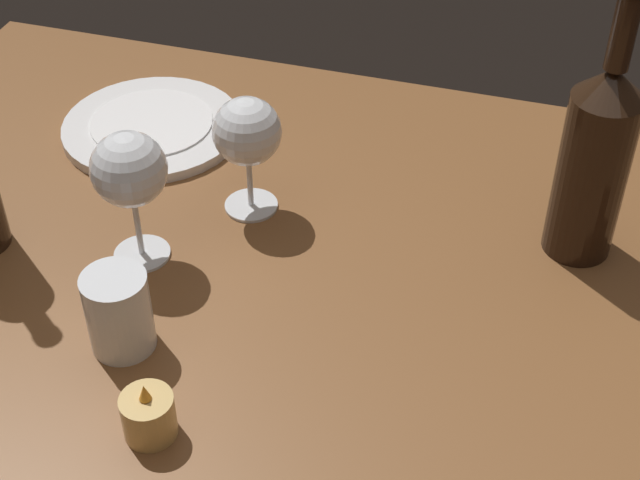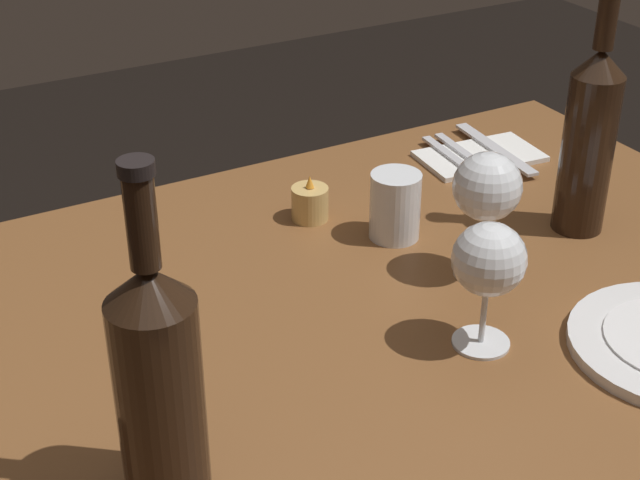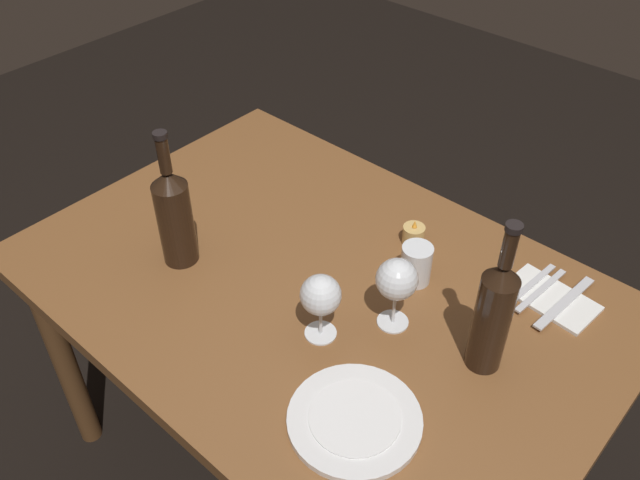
{
  "view_description": "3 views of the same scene",
  "coord_description": "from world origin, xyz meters",
  "px_view_note": "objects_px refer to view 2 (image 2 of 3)",
  "views": [
    {
      "loc": [
        -0.24,
        0.76,
        1.48
      ],
      "look_at": [
        -0.01,
        -0.0,
        0.8
      ],
      "focal_mm": 53.73,
      "sensor_mm": 36.0,
      "label": 1
    },
    {
      "loc": [
        -0.48,
        -0.8,
        1.38
      ],
      "look_at": [
        -0.02,
        0.05,
        0.83
      ],
      "focal_mm": 54.01,
      "sensor_mm": 36.0,
      "label": 2
    },
    {
      "loc": [
        0.72,
        -0.79,
        1.78
      ],
      "look_at": [
        0.01,
        0.01,
        0.86
      ],
      "focal_mm": 37.79,
      "sensor_mm": 36.0,
      "label": 3
    }
  ],
  "objects_px": {
    "folded_napkin": "(480,156)",
    "fork_outer": "(454,159)",
    "wine_bottle": "(158,378)",
    "wine_bottle_second": "(589,136)",
    "wine_glass_right": "(487,189)",
    "votive_candle": "(310,204)",
    "wine_glass_left": "(489,262)",
    "table_knife": "(495,149)",
    "fork_inner": "(467,156)",
    "water_tumbler": "(395,208)"
  },
  "relations": [
    {
      "from": "wine_bottle_second",
      "to": "votive_candle",
      "type": "height_order",
      "value": "wine_bottle_second"
    },
    {
      "from": "water_tumbler",
      "to": "fork_outer",
      "type": "xyz_separation_m",
      "value": [
        0.2,
        0.15,
        -0.03
      ]
    },
    {
      "from": "wine_bottle_second",
      "to": "votive_candle",
      "type": "bearing_deg",
      "value": 147.25
    },
    {
      "from": "water_tumbler",
      "to": "fork_outer",
      "type": "distance_m",
      "value": 0.25
    },
    {
      "from": "fork_inner",
      "to": "fork_outer",
      "type": "xyz_separation_m",
      "value": [
        -0.02,
        0.0,
        0.0
      ]
    },
    {
      "from": "wine_bottle_second",
      "to": "votive_candle",
      "type": "xyz_separation_m",
      "value": [
        -0.31,
        0.2,
        -0.11
      ]
    },
    {
      "from": "wine_bottle",
      "to": "folded_napkin",
      "type": "height_order",
      "value": "wine_bottle"
    },
    {
      "from": "wine_glass_right",
      "to": "votive_candle",
      "type": "xyz_separation_m",
      "value": [
        -0.12,
        0.23,
        -0.1
      ]
    },
    {
      "from": "wine_bottle_second",
      "to": "water_tumbler",
      "type": "distance_m",
      "value": 0.27
    },
    {
      "from": "wine_glass_left",
      "to": "votive_candle",
      "type": "relative_size",
      "value": 2.29
    },
    {
      "from": "wine_bottle_second",
      "to": "water_tumbler",
      "type": "bearing_deg",
      "value": 156.8
    },
    {
      "from": "water_tumbler",
      "to": "votive_candle",
      "type": "relative_size",
      "value": 1.39
    },
    {
      "from": "votive_candle",
      "to": "folded_napkin",
      "type": "distance_m",
      "value": 0.33
    },
    {
      "from": "wine_glass_right",
      "to": "wine_bottle_second",
      "type": "xyz_separation_m",
      "value": [
        0.19,
        0.03,
        0.02
      ]
    },
    {
      "from": "wine_bottle",
      "to": "wine_bottle_second",
      "type": "bearing_deg",
      "value": 16.32
    },
    {
      "from": "wine_glass_right",
      "to": "fork_inner",
      "type": "relative_size",
      "value": 0.92
    },
    {
      "from": "wine_glass_left",
      "to": "votive_candle",
      "type": "height_order",
      "value": "wine_glass_left"
    },
    {
      "from": "wine_glass_right",
      "to": "wine_bottle",
      "type": "height_order",
      "value": "wine_bottle"
    },
    {
      "from": "votive_candle",
      "to": "folded_napkin",
      "type": "relative_size",
      "value": 0.34
    },
    {
      "from": "wine_glass_left",
      "to": "table_knife",
      "type": "height_order",
      "value": "wine_glass_left"
    },
    {
      "from": "wine_bottle",
      "to": "table_knife",
      "type": "height_order",
      "value": "wine_bottle"
    },
    {
      "from": "water_tumbler",
      "to": "fork_outer",
      "type": "bearing_deg",
      "value": 35.3
    },
    {
      "from": "fork_outer",
      "to": "wine_glass_right",
      "type": "bearing_deg",
      "value": -120.2
    },
    {
      "from": "table_knife",
      "to": "fork_inner",
      "type": "bearing_deg",
      "value": 180.0
    },
    {
      "from": "wine_glass_right",
      "to": "wine_glass_left",
      "type": "bearing_deg",
      "value": -126.44
    },
    {
      "from": "wine_glass_right",
      "to": "folded_napkin",
      "type": "distance_m",
      "value": 0.37
    },
    {
      "from": "wine_glass_right",
      "to": "fork_outer",
      "type": "bearing_deg",
      "value": 59.8
    },
    {
      "from": "wine_glass_right",
      "to": "fork_inner",
      "type": "xyz_separation_m",
      "value": [
        0.19,
        0.28,
        -0.11
      ]
    },
    {
      "from": "wine_bottle",
      "to": "folded_napkin",
      "type": "bearing_deg",
      "value": 32.51
    },
    {
      "from": "wine_bottle",
      "to": "fork_outer",
      "type": "distance_m",
      "value": 0.79
    },
    {
      "from": "wine_bottle_second",
      "to": "fork_outer",
      "type": "distance_m",
      "value": 0.28
    },
    {
      "from": "wine_bottle_second",
      "to": "fork_inner",
      "type": "distance_m",
      "value": 0.28
    },
    {
      "from": "wine_glass_left",
      "to": "folded_napkin",
      "type": "height_order",
      "value": "wine_glass_left"
    },
    {
      "from": "wine_bottle",
      "to": "fork_outer",
      "type": "xyz_separation_m",
      "value": [
        0.65,
        0.44,
        -0.12
      ]
    },
    {
      "from": "wine_glass_left",
      "to": "wine_bottle_second",
      "type": "relative_size",
      "value": 0.44
    },
    {
      "from": "votive_candle",
      "to": "fork_outer",
      "type": "relative_size",
      "value": 0.37
    },
    {
      "from": "wine_glass_left",
      "to": "water_tumbler",
      "type": "height_order",
      "value": "wine_glass_left"
    },
    {
      "from": "wine_glass_right",
      "to": "fork_outer",
      "type": "relative_size",
      "value": 0.92
    },
    {
      "from": "wine_glass_right",
      "to": "water_tumbler",
      "type": "bearing_deg",
      "value": 107.32
    },
    {
      "from": "wine_glass_right",
      "to": "water_tumbler",
      "type": "relative_size",
      "value": 1.79
    },
    {
      "from": "wine_glass_left",
      "to": "wine_bottle_second",
      "type": "height_order",
      "value": "wine_bottle_second"
    },
    {
      "from": "wine_bottle_second",
      "to": "water_tumbler",
      "type": "xyz_separation_m",
      "value": [
        -0.23,
        0.1,
        -0.09
      ]
    },
    {
      "from": "wine_glass_right",
      "to": "wine_bottle",
      "type": "bearing_deg",
      "value": -161.3
    },
    {
      "from": "wine_glass_right",
      "to": "votive_candle",
      "type": "distance_m",
      "value": 0.28
    },
    {
      "from": "folded_napkin",
      "to": "fork_outer",
      "type": "bearing_deg",
      "value": 180.0
    },
    {
      "from": "wine_bottle_second",
      "to": "folded_napkin",
      "type": "distance_m",
      "value": 0.28
    },
    {
      "from": "wine_bottle_second",
      "to": "table_knife",
      "type": "xyz_separation_m",
      "value": [
        0.05,
        0.25,
        -0.13
      ]
    },
    {
      "from": "wine_glass_left",
      "to": "votive_candle",
      "type": "xyz_separation_m",
      "value": [
        -0.03,
        0.36,
        -0.09
      ]
    },
    {
      "from": "wine_glass_left",
      "to": "folded_napkin",
      "type": "xyz_separation_m",
      "value": [
        0.3,
        0.4,
        -0.1
      ]
    },
    {
      "from": "wine_bottle_second",
      "to": "folded_napkin",
      "type": "bearing_deg",
      "value": 85.23
    }
  ]
}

